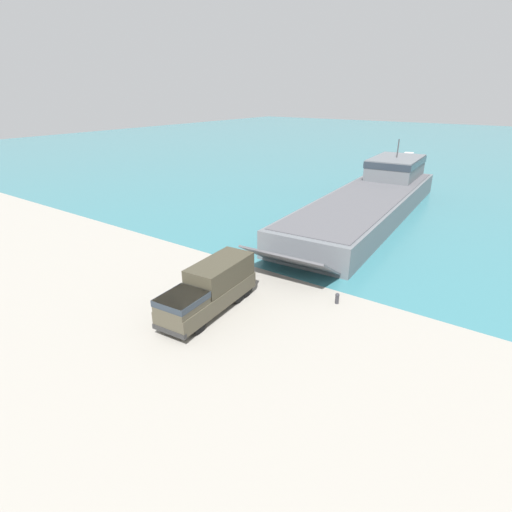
% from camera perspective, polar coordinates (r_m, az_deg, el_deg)
% --- Properties ---
extents(ground_plane, '(240.00, 240.00, 0.00)m').
position_cam_1_polar(ground_plane, '(29.97, -5.21, -4.90)').
color(ground_plane, '#9E998E').
extents(water_surface, '(240.00, 180.00, 0.01)m').
position_cam_1_polar(water_surface, '(117.13, 27.44, 13.35)').
color(water_surface, teal).
rests_on(water_surface, ground_plane).
extents(landing_craft, '(10.59, 39.08, 7.78)m').
position_cam_1_polar(landing_craft, '(50.66, 16.38, 8.12)').
color(landing_craft, slate).
rests_on(landing_craft, ground_plane).
extents(military_truck, '(3.16, 8.29, 3.13)m').
position_cam_1_polar(military_truck, '(26.79, -6.59, -4.64)').
color(military_truck, '#4C4738').
rests_on(military_truck, ground_plane).
extents(soldier_on_ramp, '(0.30, 0.47, 1.75)m').
position_cam_1_polar(soldier_on_ramp, '(30.09, -8.89, -2.82)').
color(soldier_on_ramp, '#6B664C').
rests_on(soldier_on_ramp, ground_plane).
extents(moored_boat_a, '(3.55, 5.60, 1.34)m').
position_cam_1_polar(moored_boat_a, '(95.62, 20.94, 13.09)').
color(moored_boat_a, white).
rests_on(moored_boat_a, ground_plane).
extents(mooring_bollard, '(0.31, 0.31, 0.79)m').
position_cam_1_polar(mooring_bollard, '(28.48, 11.52, -5.87)').
color(mooring_bollard, '#333338').
rests_on(mooring_bollard, ground_plane).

